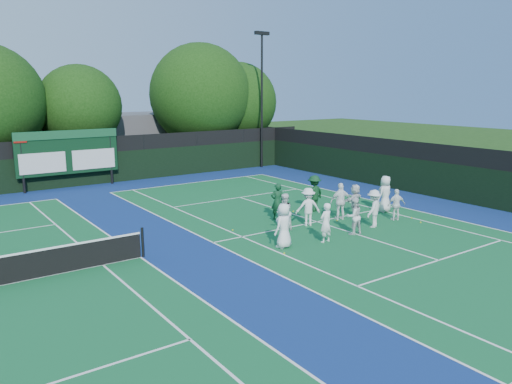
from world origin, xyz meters
TOP-DOWN VIEW (x-y plane):
  - ground at (0.00, 0.00)m, footprint 120.00×120.00m
  - court_apron at (-6.00, 1.00)m, footprint 34.00×32.00m
  - near_court at (0.00, 1.00)m, footprint 11.05×23.85m
  - back_fence at (-6.00, 16.00)m, footprint 34.00×0.08m
  - divider_fence_right at (9.00, 1.00)m, footprint 0.08×32.00m
  - scoreboard at (-7.01, 15.59)m, footprint 6.00×0.21m
  - clubhouse at (-2.00, 24.00)m, footprint 18.00×6.00m
  - light_pole_right at (7.50, 15.70)m, footprint 1.20×0.30m
  - tree_c at (-4.85, 19.58)m, footprint 5.62×5.62m
  - tree_d at (4.48, 19.58)m, footprint 7.91×7.91m
  - tree_e at (7.91, 19.58)m, footprint 6.48×6.48m
  - tennis_ball_0 at (-4.04, -1.70)m, footprint 0.07×0.07m
  - tennis_ball_1 at (0.82, 0.55)m, footprint 0.07×0.07m
  - tennis_ball_2 at (3.71, -1.85)m, footprint 0.07×0.07m
  - tennis_ball_3 at (-3.93, 2.00)m, footprint 0.07×0.07m
  - tennis_ball_4 at (0.32, 3.10)m, footprint 0.07×0.07m
  - tennis_ball_5 at (4.02, -1.11)m, footprint 0.07×0.07m
  - player_front_0 at (-3.58, -1.06)m, footprint 0.96×0.74m
  - player_front_1 at (-1.80, -1.48)m, footprint 0.62×0.44m
  - player_front_2 at (-0.09, -1.33)m, footprint 0.83×0.69m
  - player_front_3 at (1.42, -1.06)m, footprint 1.23×0.96m
  - player_front_4 at (3.19, -0.86)m, footprint 0.93×0.66m
  - player_back_0 at (-2.13, 0.74)m, footprint 0.84×0.68m
  - player_back_1 at (-0.75, 0.79)m, footprint 1.26×1.03m
  - player_back_2 at (1.17, 0.70)m, footprint 1.10×0.76m
  - player_back_3 at (2.20, 0.79)m, footprint 1.50×0.80m
  - player_back_4 at (4.05, 0.55)m, footprint 0.93×0.66m
  - coach_left at (-1.19, 2.43)m, footprint 0.73×0.61m
  - coach_right at (1.22, 2.59)m, footprint 1.29×0.89m

SIDE VIEW (x-z plane):
  - ground at x=0.00m, z-range 0.00..0.00m
  - court_apron at x=-6.00m, z-range 0.00..0.01m
  - near_court at x=0.00m, z-range 0.01..0.01m
  - tennis_ball_0 at x=-4.04m, z-range 0.00..0.07m
  - tennis_ball_1 at x=0.82m, z-range 0.00..0.07m
  - tennis_ball_2 at x=3.71m, z-range 0.00..0.07m
  - tennis_ball_3 at x=-3.93m, z-range 0.00..0.07m
  - tennis_ball_4 at x=0.32m, z-range 0.00..0.07m
  - tennis_ball_5 at x=4.02m, z-range 0.00..0.07m
  - player_front_4 at x=3.19m, z-range 0.00..1.47m
  - player_back_3 at x=2.20m, z-range 0.00..1.55m
  - player_front_2 at x=-0.09m, z-range 0.00..1.55m
  - player_front_1 at x=-1.80m, z-range 0.00..1.59m
  - player_back_0 at x=-2.13m, z-range 0.00..1.63m
  - player_front_3 at x=1.42m, z-range 0.00..1.67m
  - player_back_1 at x=-0.75m, z-range 0.00..1.70m
  - coach_left at x=-1.19m, z-range 0.00..1.70m
  - player_front_0 at x=-3.58m, z-range 0.00..1.73m
  - player_back_2 at x=1.17m, z-range 0.00..1.73m
  - player_back_4 at x=4.05m, z-range 0.00..1.80m
  - coach_right at x=1.22m, z-range 0.00..1.82m
  - back_fence at x=-6.00m, z-range -0.14..2.86m
  - divider_fence_right at x=9.00m, z-range -0.14..2.86m
  - clubhouse at x=-2.00m, z-range 0.00..4.00m
  - scoreboard at x=-7.01m, z-range 0.42..3.97m
  - tree_c at x=-4.85m, z-range 0.84..8.46m
  - tree_e at x=7.91m, z-range 0.66..8.81m
  - tree_d at x=4.48m, z-range 0.58..10.07m
  - light_pole_right at x=7.50m, z-range 1.24..11.36m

